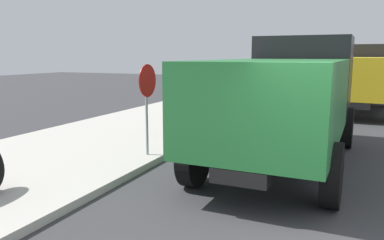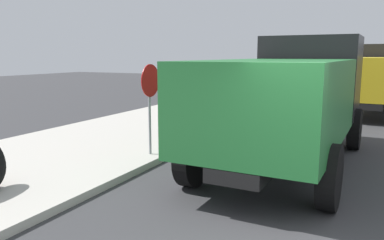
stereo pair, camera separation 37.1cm
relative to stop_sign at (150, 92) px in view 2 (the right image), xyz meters
The scene contains 3 objects.
stop_sign is the anchor object (origin of this frame).
dump_truck_green 3.25m from the stop_sign, 67.24° to the right, with size 7.06×2.93×3.00m.
dump_truck_yellow 11.86m from the stop_sign, 23.41° to the right, with size 7.11×3.07×3.00m.
Camera 2 is at (-4.19, -0.45, 2.50)m, focal length 35.74 mm.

